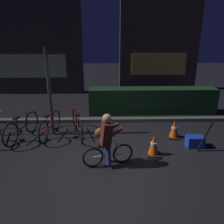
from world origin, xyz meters
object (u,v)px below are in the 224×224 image
object	(u,v)px
street_post	(50,93)
cyclist	(107,140)
traffic_cone_far	(174,129)
blue_crate	(195,141)
parked_bike_center_right	(77,124)
closed_umbrella	(205,137)
parked_bike_left_mid	(22,127)
parked_bike_center_left	(50,125)
traffic_cone_near	(154,145)

from	to	relation	value
street_post	cyclist	distance (m)	2.45
traffic_cone_far	blue_crate	distance (m)	0.71
parked_bike_center_right	closed_umbrella	world-z (taller)	closed_umbrella
cyclist	parked_bike_left_mid	bearing A→B (deg)	136.40
parked_bike_center_left	parked_bike_center_right	size ratio (longest dim) A/B	0.98
traffic_cone_far	blue_crate	size ratio (longest dim) A/B	1.21
closed_umbrella	traffic_cone_far	bearing A→B (deg)	122.66
parked_bike_left_mid	traffic_cone_far	world-z (taller)	parked_bike_left_mid
parked_bike_center_left	blue_crate	distance (m)	4.12
blue_crate	closed_umbrella	distance (m)	0.38
traffic_cone_far	blue_crate	world-z (taller)	traffic_cone_far
traffic_cone_near	closed_umbrella	xyz separation A→B (m)	(1.33, 0.15, 0.15)
parked_bike_left_mid	blue_crate	xyz separation A→B (m)	(4.79, -0.62, -0.20)
street_post	closed_umbrella	size ratio (longest dim) A/B	3.01
parked_bike_left_mid	closed_umbrella	size ratio (longest dim) A/B	1.89
blue_crate	traffic_cone_near	bearing A→B (deg)	-161.56
street_post	blue_crate	bearing A→B (deg)	-12.72
street_post	traffic_cone_near	world-z (taller)	street_post
traffic_cone_near	traffic_cone_far	bearing A→B (deg)	50.63
parked_bike_left_mid	cyclist	bearing A→B (deg)	-105.52
parked_bike_left_mid	blue_crate	distance (m)	4.84
parked_bike_center_right	traffic_cone_far	world-z (taller)	parked_bike_center_right
traffic_cone_far	cyclist	size ratio (longest dim) A/B	0.43
parked_bike_left_mid	parked_bike_center_left	size ratio (longest dim) A/B	1.00
parked_bike_left_mid	parked_bike_center_left	xyz separation A→B (m)	(0.76, 0.19, -0.01)
parked_bike_left_mid	traffic_cone_near	size ratio (longest dim) A/B	2.99
traffic_cone_far	closed_umbrella	distance (m)	1.00
closed_umbrella	parked_bike_left_mid	bearing A→B (deg)	169.97
parked_bike_center_left	cyclist	bearing A→B (deg)	-126.09
blue_crate	traffic_cone_far	bearing A→B (deg)	124.53
parked_bike_center_left	parked_bike_center_right	world-z (taller)	parked_bike_center_right
parked_bike_center_left	closed_umbrella	bearing A→B (deg)	-96.16
parked_bike_center_right	blue_crate	world-z (taller)	parked_bike_center_right
parked_bike_center_left	traffic_cone_far	bearing A→B (deg)	-85.53
street_post	traffic_cone_near	size ratio (longest dim) A/B	4.76
parked_bike_center_right	traffic_cone_near	world-z (taller)	parked_bike_center_right
parked_bike_center_right	closed_umbrella	distance (m)	3.53
cyclist	traffic_cone_near	bearing A→B (deg)	6.36
street_post	closed_umbrella	world-z (taller)	street_post
traffic_cone_near	traffic_cone_far	distance (m)	1.26
cyclist	blue_crate	bearing A→B (deg)	5.83
street_post	parked_bike_center_right	distance (m)	1.20
street_post	parked_bike_center_left	distance (m)	0.95
traffic_cone_near	cyclist	world-z (taller)	cyclist
street_post	parked_bike_left_mid	world-z (taller)	street_post
traffic_cone_far	closed_umbrella	world-z (taller)	closed_umbrella
parked_bike_center_left	closed_umbrella	world-z (taller)	closed_umbrella
street_post	cyclist	size ratio (longest dim) A/B	2.06
parked_bike_center_right	parked_bike_left_mid	bearing A→B (deg)	80.02
parked_bike_left_mid	parked_bike_center_right	distance (m)	1.57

